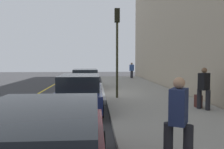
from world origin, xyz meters
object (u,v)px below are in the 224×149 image
Objects in this scene: rolling_suitcase at (198,101)px; parked_car_navy at (80,92)px; pedestrian_black_coat at (204,87)px; parked_car_black at (85,80)px; pedestrian_blue_coat at (132,70)px; pedestrian_navy_coat at (178,118)px; traffic_light_pole at (117,38)px.

parked_car_navy is at bearing 83.95° from rolling_suitcase.
pedestrian_black_coat is (-0.91, -4.98, 0.29)m from parked_car_navy.
pedestrian_blue_coat is at bearing -26.79° from parked_car_black.
pedestrian_black_coat is 16.33m from pedestrian_blue_coat.
pedestrian_navy_coat is 1.88× the size of rolling_suitcase.
parked_car_navy is 4.98m from rolling_suitcase.
parked_car_black is 2.86× the size of pedestrian_black_coat.
parked_car_navy is 5.39× the size of rolling_suitcase.
traffic_light_pole is (3.11, 3.21, 2.22)m from pedestrian_black_coat.
pedestrian_navy_coat reaches higher than parked_car_navy.
parked_car_black is at bearing 36.89° from rolling_suitcase.
parked_car_navy is 0.99× the size of parked_car_black.
pedestrian_black_coat is at bearing -100.40° from parked_car_navy.
rolling_suitcase is (-15.94, -0.35, -0.65)m from pedestrian_blue_coat.
parked_car_navy is at bearing 21.58° from pedestrian_navy_coat.
pedestrian_blue_coat reaches higher than parked_car_black.
pedestrian_blue_coat reaches higher than parked_car_navy.
traffic_light_pole is at bearing 3.31° from pedestrian_navy_coat.
pedestrian_black_coat is 1.01× the size of pedestrian_navy_coat.
rolling_suitcase is (5.09, -2.72, -0.62)m from pedestrian_navy_coat.
pedestrian_black_coat reaches higher than parked_car_black.
pedestrian_black_coat is at bearing -30.35° from pedestrian_navy_coat.
pedestrian_blue_coat is (16.33, 0.39, 0.02)m from pedestrian_black_coat.
parked_car_black is 12.01m from pedestrian_navy_coat.
pedestrian_navy_coat reaches higher than parked_car_black.
pedestrian_navy_coat is (-4.70, 2.75, -0.01)m from pedestrian_black_coat.
pedestrian_blue_coat is 1.03× the size of pedestrian_navy_coat.
parked_car_navy is 2.87× the size of pedestrian_navy_coat.
pedestrian_blue_coat reaches higher than pedestrian_black_coat.
rolling_suitcase is at bearing -28.07° from pedestrian_navy_coat.
parked_car_navy is at bearing 79.60° from pedestrian_black_coat.
pedestrian_blue_coat is at bearing 1.35° from pedestrian_black_coat.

